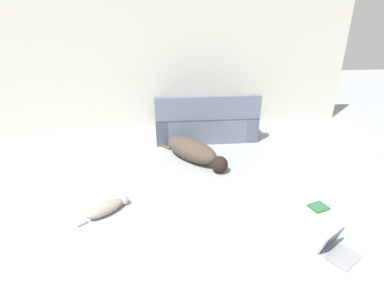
# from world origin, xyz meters

# --- Properties ---
(wall_back) EXTENTS (7.18, 0.06, 2.42)m
(wall_back) POSITION_xyz_m (0.00, 4.69, 1.21)
(wall_back) COLOR beige
(wall_back) RESTS_ON ground_plane
(couch) EXTENTS (1.75, 0.97, 0.83)m
(couch) POSITION_xyz_m (0.73, 4.01, 0.27)
(couch) COLOR slate
(couch) RESTS_ON ground_plane
(dog) EXTENTS (0.96, 1.20, 0.32)m
(dog) POSITION_xyz_m (0.40, 3.04, 0.16)
(dog) COLOR #4C3D33
(dog) RESTS_ON ground_plane
(cat) EXTENTS (0.53, 0.44, 0.13)m
(cat) POSITION_xyz_m (-0.73, 1.89, 0.06)
(cat) COLOR gray
(cat) RESTS_ON ground_plane
(laptop_open) EXTENTS (0.40, 0.39, 0.22)m
(laptop_open) POSITION_xyz_m (1.43, 0.98, 0.07)
(laptop_open) COLOR gray
(laptop_open) RESTS_ON ground_plane
(book_green) EXTENTS (0.23, 0.21, 0.02)m
(book_green) POSITION_xyz_m (1.65, 1.66, 0.01)
(book_green) COLOR #2D663D
(book_green) RESTS_ON ground_plane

